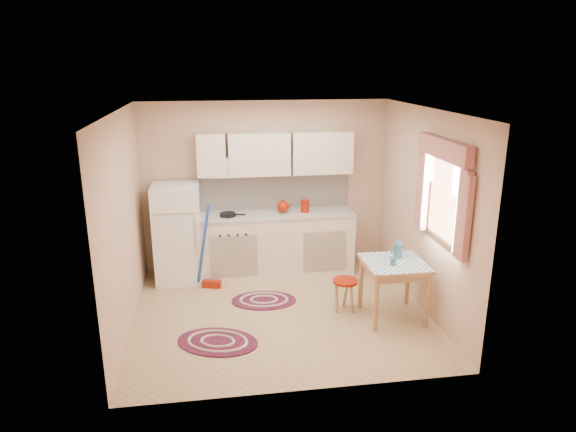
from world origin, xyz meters
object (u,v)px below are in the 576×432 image
object	(u,v)px
base_cabinets	(276,245)
stool	(345,295)
fridge	(178,233)
table	(393,290)

from	to	relation	value
base_cabinets	stool	world-z (taller)	base_cabinets
fridge	table	xyz separation A→B (m)	(2.63, -1.55, -0.34)
fridge	stool	distance (m)	2.52
base_cabinets	table	distance (m)	2.02
base_cabinets	table	bearing A→B (deg)	-52.49
fridge	table	bearing A→B (deg)	-30.62
fridge	base_cabinets	xyz separation A→B (m)	(1.40, 0.05, -0.26)
fridge	stool	size ratio (longest dim) A/B	3.33
fridge	stool	xyz separation A→B (m)	(2.10, -1.30, -0.49)
base_cabinets	stool	distance (m)	1.54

